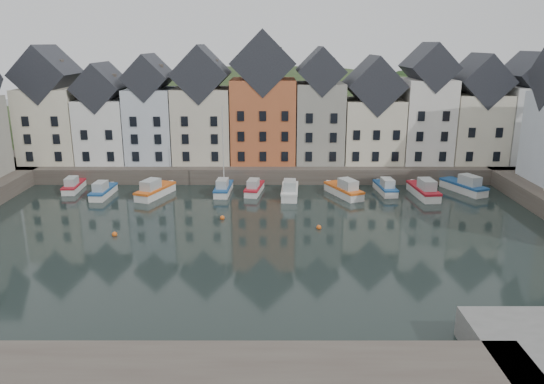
{
  "coord_description": "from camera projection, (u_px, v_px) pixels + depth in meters",
  "views": [
    {
      "loc": [
        1.3,
        -45.26,
        18.11
      ],
      "look_at": [
        1.28,
        6.0,
        3.57
      ],
      "focal_mm": 35.0,
      "sensor_mm": 36.0,
      "label": 1
    }
  ],
  "objects": [
    {
      "name": "ground",
      "position": [
        258.0,
        247.0,
        48.48
      ],
      "size": [
        260.0,
        260.0,
        0.0
      ],
      "primitive_type": "plane",
      "color": "black",
      "rests_on": "ground"
    },
    {
      "name": "far_quay",
      "position": [
        263.0,
        164.0,
        77.07
      ],
      "size": [
        90.0,
        16.0,
        2.0
      ],
      "primitive_type": "cube",
      "color": "#493E38",
      "rests_on": "ground"
    },
    {
      "name": "hillside",
      "position": [
        266.0,
        227.0,
        107.26
      ],
      "size": [
        153.6,
        70.4,
        64.0
      ],
      "color": "#24341A",
      "rests_on": "ground"
    },
    {
      "name": "far_terrace",
      "position": [
        286.0,
        112.0,
        73.0
      ],
      "size": [
        72.37,
        8.16,
        17.78
      ],
      "color": "beige",
      "rests_on": "far_quay"
    },
    {
      "name": "mooring_buoys",
      "position": [
        220.0,
        226.0,
        53.58
      ],
      "size": [
        20.5,
        5.5,
        0.5
      ],
      "color": "orange",
      "rests_on": "ground"
    },
    {
      "name": "boat_a",
      "position": [
        74.0,
        186.0,
        66.8
      ],
      "size": [
        1.98,
        5.47,
        2.07
      ],
      "rotation": [
        0.0,
        0.0,
        0.06
      ],
      "color": "silver",
      "rests_on": "ground"
    },
    {
      "name": "boat_b",
      "position": [
        103.0,
        191.0,
        64.28
      ],
      "size": [
        2.01,
        5.73,
        2.17
      ],
      "rotation": [
        0.0,
        0.0,
        -0.04
      ],
      "color": "silver",
      "rests_on": "ground"
    },
    {
      "name": "boat_c",
      "position": [
        155.0,
        191.0,
        64.22
      ],
      "size": [
        4.14,
        6.77,
        2.49
      ],
      "rotation": [
        0.0,
        0.0,
        -0.36
      ],
      "color": "silver",
      "rests_on": "ground"
    },
    {
      "name": "boat_d",
      "position": [
        223.0,
        188.0,
        65.5
      ],
      "size": [
        2.08,
        5.78,
        10.89
      ],
      "rotation": [
        0.0,
        0.0,
        -0.05
      ],
      "color": "silver",
      "rests_on": "ground"
    },
    {
      "name": "boat_e",
      "position": [
        254.0,
        188.0,
        65.74
      ],
      "size": [
        2.5,
        5.61,
        2.08
      ],
      "rotation": [
        0.0,
        0.0,
        -0.16
      ],
      "color": "silver",
      "rests_on": "ground"
    },
    {
      "name": "boat_f",
      "position": [
        290.0,
        191.0,
        64.18
      ],
      "size": [
        2.32,
        6.4,
        2.42
      ],
      "rotation": [
        0.0,
        0.0,
        -0.06
      ],
      "color": "silver",
      "rests_on": "ground"
    },
    {
      "name": "boat_g",
      "position": [
        344.0,
        190.0,
        64.45
      ],
      "size": [
        4.42,
        6.7,
        2.47
      ],
      "rotation": [
        0.0,
        0.0,
        0.42
      ],
      "color": "silver",
      "rests_on": "ground"
    },
    {
      "name": "boat_h",
      "position": [
        386.0,
        188.0,
        65.85
      ],
      "size": [
        2.21,
        5.76,
        2.16
      ],
      "rotation": [
        0.0,
        0.0,
        0.08
      ],
      "color": "silver",
      "rests_on": "ground"
    },
    {
      "name": "boat_i",
      "position": [
        424.0,
        191.0,
        64.15
      ],
      "size": [
        2.66,
        6.89,
        2.59
      ],
      "rotation": [
        0.0,
        0.0,
        0.09
      ],
      "color": "silver",
      "rests_on": "ground"
    },
    {
      "name": "boat_j",
      "position": [
        465.0,
        186.0,
        66.11
      ],
      "size": [
        4.55,
        6.87,
        2.54
      ],
      "rotation": [
        0.0,
        0.0,
        0.42
      ],
      "color": "silver",
      "rests_on": "ground"
    }
  ]
}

